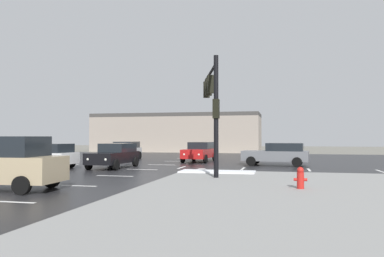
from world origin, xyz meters
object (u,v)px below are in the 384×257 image
at_px(sedan_red, 200,151).
at_px(sedan_silver, 125,150).
at_px(sedan_white, 44,155).
at_px(sedan_grey, 278,154).
at_px(sedan_black, 115,155).
at_px(traffic_signal_mast, 212,97).
at_px(fire_hydrant, 300,178).

xyz_separation_m(sedan_red, sedan_silver, (-7.00, 1.19, 0.00)).
bearing_deg(sedan_silver, sedan_red, 77.77).
xyz_separation_m(sedan_white, sedan_grey, (14.45, 5.82, 0.00)).
relative_size(sedan_black, sedan_grey, 0.98).
height_order(traffic_signal_mast, sedan_black, traffic_signal_mast).
bearing_deg(sedan_black, sedan_silver, -160.28).
distance_m(sedan_red, sedan_white, 12.13).
height_order(sedan_black, sedan_silver, same).
relative_size(sedan_black, sedan_red, 0.99).
xyz_separation_m(traffic_signal_mast, sedan_silver, (-9.95, 12.29, -3.24)).
distance_m(fire_hydrant, sedan_white, 16.83).
bearing_deg(sedan_black, sedan_white, -67.94).
bearing_deg(fire_hydrant, sedan_white, 155.46).
relative_size(traffic_signal_mast, sedan_white, 1.22).
xyz_separation_m(sedan_red, sedan_white, (-8.26, -8.89, 0.00)).
relative_size(sedan_white, sedan_grey, 1.00).
height_order(fire_hydrant, sedan_grey, sedan_grey).
bearing_deg(sedan_grey, sedan_silver, -11.66).
relative_size(traffic_signal_mast, fire_hydrant, 7.19).
relative_size(traffic_signal_mast, sedan_grey, 1.22).
bearing_deg(sedan_black, traffic_signal_mast, 62.96).
bearing_deg(traffic_signal_mast, fire_hydrant, -155.41).
xyz_separation_m(sedan_black, sedan_silver, (-2.87, 8.50, 0.00)).
bearing_deg(sedan_red, sedan_silver, -96.23).
height_order(traffic_signal_mast, fire_hydrant, traffic_signal_mast).
xyz_separation_m(sedan_black, sedan_red, (4.14, 7.31, 0.00)).
distance_m(traffic_signal_mast, sedan_grey, 9.24).
distance_m(sedan_white, sedan_grey, 15.57).
bearing_deg(traffic_signal_mast, sedan_white, 62.81).
relative_size(sedan_black, sedan_silver, 0.99).
bearing_deg(sedan_white, sedan_grey, -151.61).
distance_m(sedan_red, sedan_silver, 7.10).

